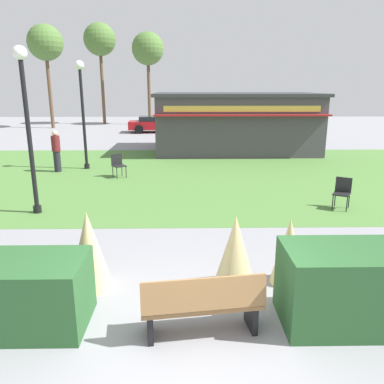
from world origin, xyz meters
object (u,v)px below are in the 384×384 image
at_px(lamppost_far, 82,103).
at_px(person_strolling, 56,151).
at_px(tree_left_bg, 100,40).
at_px(cafe_chair_center, 118,163).
at_px(food_kiosk, 235,122).
at_px(parked_car_center_slot, 228,124).
at_px(park_bench, 202,305).
at_px(cafe_chair_east, 342,190).
at_px(lamppost_mid, 26,112).
at_px(tree_right_bg, 148,49).
at_px(parked_car_west_slot, 157,124).
at_px(tree_center_bg, 45,43).

height_order(lamppost_far, person_strolling, lamppost_far).
bearing_deg(tree_left_bg, cafe_chair_center, -77.24).
xyz_separation_m(food_kiosk, tree_left_bg, (-10.15, 15.34, 5.72)).
xyz_separation_m(person_strolling, parked_car_center_slot, (8.46, 13.86, -0.22)).
bearing_deg(park_bench, cafe_chair_center, 106.00).
height_order(person_strolling, tree_left_bg, tree_left_bg).
height_order(cafe_chair_east, tree_left_bg, tree_left_bg).
relative_size(park_bench, tree_left_bg, 0.20).
bearing_deg(park_bench, person_strolling, 116.78).
height_order(lamppost_far, parked_car_center_slot, lamppost_far).
relative_size(lamppost_mid, food_kiosk, 0.52).
relative_size(park_bench, cafe_chair_east, 1.97).
height_order(cafe_chair_east, person_strolling, person_strolling).
relative_size(lamppost_mid, parked_car_center_slot, 1.02).
distance_m(parked_car_center_slot, tree_right_bg, 10.66).
bearing_deg(lamppost_mid, parked_car_west_slot, 84.25).
xyz_separation_m(cafe_chair_east, person_strolling, (-9.71, 5.06, 0.33)).
relative_size(parked_car_west_slot, parked_car_center_slot, 1.00).
bearing_deg(cafe_chair_east, tree_right_bg, 107.09).
relative_size(cafe_chair_east, parked_car_center_slot, 0.21).
bearing_deg(parked_car_west_slot, tree_right_bg, 99.70).
distance_m(person_strolling, parked_car_west_slot, 14.20).
distance_m(cafe_chair_east, parked_car_west_slot, 20.07).
relative_size(tree_left_bg, tree_center_bg, 1.08).
height_order(park_bench, tree_left_bg, tree_left_bg).
height_order(lamppost_mid, lamppost_far, same).
xyz_separation_m(parked_car_west_slot, parked_car_center_slot, (5.40, -0.00, 0.00)).
bearing_deg(cafe_chair_center, cafe_chair_east, -29.91).
relative_size(tree_left_bg, tree_right_bg, 1.10).
bearing_deg(cafe_chair_east, food_kiosk, 99.93).
bearing_deg(person_strolling, parked_car_center_slot, 95.03).
bearing_deg(tree_right_bg, cafe_chair_east, -72.91).
xyz_separation_m(parked_car_west_slot, tree_left_bg, (-5.29, 6.72, 6.61)).
height_order(cafe_chair_center, tree_center_bg, tree_center_bg).
height_order(lamppost_far, cafe_chair_center, lamppost_far).
xyz_separation_m(cafe_chair_center, tree_left_bg, (-4.89, 21.59, 6.72)).
distance_m(park_bench, cafe_chair_east, 7.16).
distance_m(cafe_chair_east, person_strolling, 10.96).
xyz_separation_m(parked_car_west_slot, tree_right_bg, (-1.05, 6.17, 5.81)).
bearing_deg(lamppost_far, tree_center_bg, 112.59).
bearing_deg(food_kiosk, parked_car_west_slot, 119.39).
distance_m(person_strolling, tree_center_bg, 19.03).
bearing_deg(tree_left_bg, tree_center_bg, -136.53).
bearing_deg(parked_car_west_slot, person_strolling, -102.42).
distance_m(cafe_chair_center, parked_car_center_slot, 15.96).
bearing_deg(lamppost_far, tree_right_bg, 87.18).
bearing_deg(cafe_chair_center, tree_center_bg, 115.10).
height_order(lamppost_far, cafe_chair_east, lamppost_far).
height_order(lamppost_far, food_kiosk, lamppost_far).
distance_m(park_bench, lamppost_far, 12.46).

